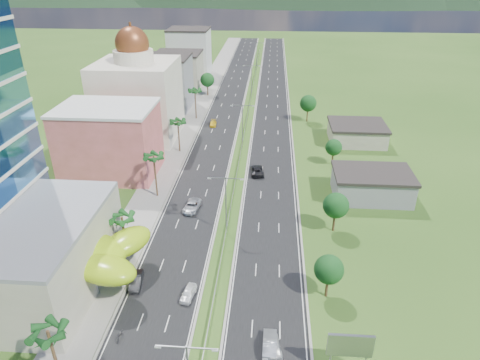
# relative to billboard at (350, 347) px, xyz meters

# --- Properties ---
(ground) EXTENTS (500.00, 500.00, 0.00)m
(ground) POSITION_rel_billboard_xyz_m (-17.00, 18.00, -4.42)
(ground) COLOR #2D5119
(ground) RESTS_ON ground
(road_left) EXTENTS (11.00, 260.00, 0.04)m
(road_left) POSITION_rel_billboard_xyz_m (-24.50, 108.00, -4.40)
(road_left) COLOR black
(road_left) RESTS_ON ground
(road_right) EXTENTS (11.00, 260.00, 0.04)m
(road_right) POSITION_rel_billboard_xyz_m (-9.50, 108.00, -4.40)
(road_right) COLOR black
(road_right) RESTS_ON ground
(sidewalk_left) EXTENTS (7.00, 260.00, 0.12)m
(sidewalk_left) POSITION_rel_billboard_xyz_m (-34.00, 108.00, -4.36)
(sidewalk_left) COLOR gray
(sidewalk_left) RESTS_ON ground
(median_guardrail) EXTENTS (0.10, 216.06, 0.76)m
(median_guardrail) POSITION_rel_billboard_xyz_m (-17.00, 89.99, -3.80)
(median_guardrail) COLOR gray
(median_guardrail) RESTS_ON ground
(streetlight_median_b) EXTENTS (6.04, 0.25, 11.00)m
(streetlight_median_b) POSITION_rel_billboard_xyz_m (-17.00, 28.00, 2.33)
(streetlight_median_b) COLOR gray
(streetlight_median_b) RESTS_ON ground
(streetlight_median_c) EXTENTS (6.04, 0.25, 11.00)m
(streetlight_median_c) POSITION_rel_billboard_xyz_m (-17.00, 68.00, 2.33)
(streetlight_median_c) COLOR gray
(streetlight_median_c) RESTS_ON ground
(streetlight_median_d) EXTENTS (6.04, 0.25, 11.00)m
(streetlight_median_d) POSITION_rel_billboard_xyz_m (-17.00, 113.00, 2.33)
(streetlight_median_d) COLOR gray
(streetlight_median_d) RESTS_ON ground
(streetlight_median_e) EXTENTS (6.04, 0.25, 11.00)m
(streetlight_median_e) POSITION_rel_billboard_xyz_m (-17.00, 158.00, 2.33)
(streetlight_median_e) COLOR gray
(streetlight_median_e) RESTS_ON ground
(lime_canopy) EXTENTS (18.00, 15.00, 7.40)m
(lime_canopy) POSITION_rel_billboard_xyz_m (-37.00, 14.00, 0.57)
(lime_canopy) COLOR #96C012
(lime_canopy) RESTS_ON ground
(pink_shophouse) EXTENTS (20.00, 15.00, 15.00)m
(pink_shophouse) POSITION_rel_billboard_xyz_m (-45.00, 50.00, 3.08)
(pink_shophouse) COLOR #B9574C
(pink_shophouse) RESTS_ON ground
(domed_building) EXTENTS (20.00, 20.00, 28.70)m
(domed_building) POSITION_rel_billboard_xyz_m (-45.00, 73.00, 6.93)
(domed_building) COLOR beige
(domed_building) RESTS_ON ground
(midrise_grey) EXTENTS (16.00, 15.00, 16.00)m
(midrise_grey) POSITION_rel_billboard_xyz_m (-44.00, 98.00, 3.58)
(midrise_grey) COLOR gray
(midrise_grey) RESTS_ON ground
(midrise_beige) EXTENTS (16.00, 15.00, 13.00)m
(midrise_beige) POSITION_rel_billboard_xyz_m (-44.00, 120.00, 2.08)
(midrise_beige) COLOR #A09984
(midrise_beige) RESTS_ON ground
(midrise_white) EXTENTS (16.00, 15.00, 18.00)m
(midrise_white) POSITION_rel_billboard_xyz_m (-44.00, 143.00, 4.58)
(midrise_white) COLOR silver
(midrise_white) RESTS_ON ground
(billboard) EXTENTS (5.20, 0.35, 6.20)m
(billboard) POSITION_rel_billboard_xyz_m (0.00, 0.00, 0.00)
(billboard) COLOR gray
(billboard) RESTS_ON ground
(shed_near) EXTENTS (15.00, 10.00, 5.00)m
(shed_near) POSITION_rel_billboard_xyz_m (11.00, 43.00, -1.92)
(shed_near) COLOR gray
(shed_near) RESTS_ON ground
(shed_far) EXTENTS (14.00, 12.00, 4.40)m
(shed_far) POSITION_rel_billboard_xyz_m (13.00, 73.00, -2.22)
(shed_far) COLOR #A09984
(shed_far) RESTS_ON ground
(palm_tree_a) EXTENTS (3.60, 3.60, 9.10)m
(palm_tree_a) POSITION_rel_billboard_xyz_m (-32.50, -4.00, 3.60)
(palm_tree_a) COLOR #47301C
(palm_tree_a) RESTS_ON ground
(palm_tree_b) EXTENTS (3.60, 3.60, 8.10)m
(palm_tree_b) POSITION_rel_billboard_xyz_m (-32.50, 20.00, 2.64)
(palm_tree_b) COLOR #47301C
(palm_tree_b) RESTS_ON ground
(palm_tree_c) EXTENTS (3.60, 3.60, 9.60)m
(palm_tree_c) POSITION_rel_billboard_xyz_m (-32.50, 40.00, 4.08)
(palm_tree_c) COLOR #47301C
(palm_tree_c) RESTS_ON ground
(palm_tree_d) EXTENTS (3.60, 3.60, 8.60)m
(palm_tree_d) POSITION_rel_billboard_xyz_m (-32.50, 63.00, 3.12)
(palm_tree_d) COLOR #47301C
(palm_tree_d) RESTS_ON ground
(palm_tree_e) EXTENTS (3.60, 3.60, 9.40)m
(palm_tree_e) POSITION_rel_billboard_xyz_m (-32.50, 88.00, 3.89)
(palm_tree_e) COLOR #47301C
(palm_tree_e) RESTS_ON ground
(leafy_tree_lfar) EXTENTS (4.90, 4.90, 8.05)m
(leafy_tree_lfar) POSITION_rel_billboard_xyz_m (-32.50, 113.00, 1.16)
(leafy_tree_lfar) COLOR #47301C
(leafy_tree_lfar) RESTS_ON ground
(leafy_tree_ra) EXTENTS (4.20, 4.20, 6.90)m
(leafy_tree_ra) POSITION_rel_billboard_xyz_m (-1.00, 13.00, 0.35)
(leafy_tree_ra) COLOR #47301C
(leafy_tree_ra) RESTS_ON ground
(leafy_tree_rb) EXTENTS (4.55, 4.55, 7.47)m
(leafy_tree_rb) POSITION_rel_billboard_xyz_m (2.00, 30.00, 0.76)
(leafy_tree_rb) COLOR #47301C
(leafy_tree_rb) RESTS_ON ground
(leafy_tree_rc) EXTENTS (3.85, 3.85, 6.33)m
(leafy_tree_rc) POSITION_rel_billboard_xyz_m (5.00, 58.00, -0.05)
(leafy_tree_rc) COLOR #47301C
(leafy_tree_rc) RESTS_ON ground
(leafy_tree_rd) EXTENTS (4.90, 4.90, 8.05)m
(leafy_tree_rd) POSITION_rel_billboard_xyz_m (1.00, 88.00, 1.16)
(leafy_tree_rd) COLOR #47301C
(leafy_tree_rd) RESTS_ON ground
(mountain_ridge) EXTENTS (860.00, 140.00, 90.00)m
(mountain_ridge) POSITION_rel_billboard_xyz_m (43.00, 468.00, -4.42)
(mountain_ridge) COLOR black
(mountain_ridge) RESTS_ON ground
(car_white_near_left) EXTENTS (2.20, 4.18, 1.35)m
(car_white_near_left) POSITION_rel_billboard_xyz_m (-20.77, 11.26, -3.70)
(car_white_near_left) COLOR white
(car_white_near_left) RESTS_ON road_left
(car_dark_left) EXTENTS (2.27, 4.94, 1.57)m
(car_dark_left) POSITION_rel_billboard_xyz_m (-28.93, 13.16, -3.60)
(car_dark_left) COLOR black
(car_dark_left) RESTS_ON road_left
(car_silver_mid_left) EXTENTS (3.24, 5.95, 1.58)m
(car_silver_mid_left) POSITION_rel_billboard_xyz_m (-24.45, 35.11, -3.59)
(car_silver_mid_left) COLOR #A7A9AF
(car_silver_mid_left) RESTS_ON road_left
(car_yellow_far_left) EXTENTS (2.03, 4.46, 1.26)m
(car_yellow_far_left) POSITION_rel_billboard_xyz_m (-26.52, 82.22, -3.75)
(car_yellow_far_left) COLOR yellow
(car_yellow_far_left) RESTS_ON road_left
(car_white_near_right) EXTENTS (2.64, 4.89, 1.58)m
(car_white_near_right) POSITION_rel_billboard_xyz_m (-8.60, 2.79, -3.59)
(car_white_near_right) COLOR silver
(car_white_near_right) RESTS_ON road_right
(car_silver_right) EXTENTS (1.73, 4.84, 1.59)m
(car_silver_right) POSITION_rel_billboard_xyz_m (-8.99, 3.02, -3.59)
(car_silver_right) COLOR #9EA0A5
(car_silver_right) RESTS_ON road_right
(car_dark_far_right) EXTENTS (3.31, 6.16, 1.64)m
(car_dark_far_right) POSITION_rel_billboard_xyz_m (-12.51, 51.83, -3.56)
(car_dark_far_right) COLOR black
(car_dark_far_right) RESTS_ON road_right
(motorcycle) EXTENTS (0.74, 2.04, 1.28)m
(motorcycle) POSITION_rel_billboard_xyz_m (-28.10, 3.09, -3.74)
(motorcycle) COLOR black
(motorcycle) RESTS_ON road_left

